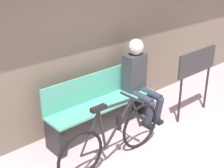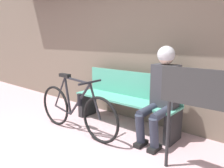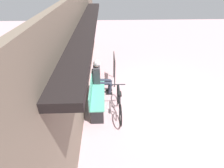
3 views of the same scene
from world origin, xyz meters
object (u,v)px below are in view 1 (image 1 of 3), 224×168
(park_bench_near, at_px, (101,104))
(person_seated, at_px, (139,75))
(bicycle, at_px, (113,137))
(signboard, at_px, (197,67))

(park_bench_near, relative_size, person_seated, 1.37)
(bicycle, bearing_deg, park_bench_near, 61.06)
(bicycle, relative_size, person_seated, 1.27)
(signboard, bearing_deg, person_seated, 143.68)
(park_bench_near, bearing_deg, signboard, -24.85)
(park_bench_near, distance_m, person_seated, 0.75)
(park_bench_near, height_order, person_seated, person_seated)
(bicycle, distance_m, signboard, 1.83)
(bicycle, height_order, signboard, signboard)
(person_seated, bearing_deg, bicycle, -150.78)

